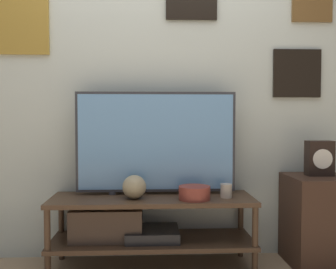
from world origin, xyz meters
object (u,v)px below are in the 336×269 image
object	(u,v)px
vase_round_glass	(134,187)
vase_wide_bowl	(194,193)
candle_jar	(226,191)
mantel_clock	(319,158)
television	(156,142)

from	to	relation	value
vase_round_glass	vase_wide_bowl	size ratio (longest dim) A/B	0.76
candle_jar	vase_wide_bowl	bearing A→B (deg)	-167.06
vase_round_glass	mantel_clock	distance (m)	1.31
vase_round_glass	vase_wide_bowl	bearing A→B (deg)	-6.04
vase_wide_bowl	candle_jar	size ratio (longest dim) A/B	2.25
television	candle_jar	distance (m)	0.59
television	vase_round_glass	world-z (taller)	television
vase_wide_bowl	mantel_clock	bearing A→B (deg)	8.11
vase_round_glass	mantel_clock	bearing A→B (deg)	3.78
vase_round_glass	mantel_clock	xyz separation A→B (m)	(1.29, 0.09, 0.18)
candle_jar	mantel_clock	xyz separation A→B (m)	(0.67, 0.08, 0.21)
vase_wide_bowl	mantel_clock	world-z (taller)	mantel_clock
television	vase_wide_bowl	xyz separation A→B (m)	(0.25, -0.19, -0.33)
candle_jar	mantel_clock	world-z (taller)	mantel_clock
vase_wide_bowl	candle_jar	xyz separation A→B (m)	(0.22, 0.05, 0.00)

